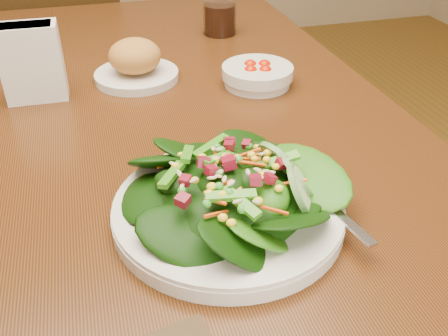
{
  "coord_description": "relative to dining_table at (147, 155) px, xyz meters",
  "views": [
    {
      "loc": [
        -0.07,
        -0.82,
        1.15
      ],
      "look_at": [
        0.06,
        -0.32,
        0.81
      ],
      "focal_mm": 40.0,
      "sensor_mm": 36.0,
      "label": 1
    }
  ],
  "objects": [
    {
      "name": "tomato_bowl",
      "position": [
        0.23,
        0.04,
        0.12
      ],
      "size": [
        0.14,
        0.14,
        0.05
      ],
      "color": "silver",
      "rests_on": "dining_table"
    },
    {
      "name": "bread_plate",
      "position": [
        0.01,
        0.12,
        0.14
      ],
      "size": [
        0.17,
        0.17,
        0.08
      ],
      "color": "silver",
      "rests_on": "dining_table"
    },
    {
      "name": "drinking_glass",
      "position": [
        0.24,
        0.35,
        0.16
      ],
      "size": [
        0.08,
        0.08,
        0.14
      ],
      "color": "silver",
      "rests_on": "dining_table"
    },
    {
      "name": "chair_far",
      "position": [
        -0.19,
        0.99,
        -0.14
      ],
      "size": [
        0.53,
        0.53,
        0.95
      ],
      "rotation": [
        0.0,
        0.0,
        3.37
      ],
      "color": "#34220F",
      "rests_on": "ground_plane"
    },
    {
      "name": "salad_plate",
      "position": [
        0.07,
        -0.34,
        0.13
      ],
      "size": [
        0.29,
        0.29,
        0.08
      ],
      "rotation": [
        0.0,
        0.0,
        0.34
      ],
      "color": "silver",
      "rests_on": "dining_table"
    },
    {
      "name": "dining_table",
      "position": [
        0.0,
        0.0,
        0.0
      ],
      "size": [
        0.9,
        1.4,
        0.75
      ],
      "color": "#582913",
      "rests_on": "ground_plane"
    },
    {
      "name": "napkin_holder",
      "position": [
        -0.18,
        0.09,
        0.17
      ],
      "size": [
        0.11,
        0.06,
        0.14
      ],
      "rotation": [
        0.0,
        0.0,
        -0.02
      ],
      "color": "white",
      "rests_on": "dining_table"
    }
  ]
}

